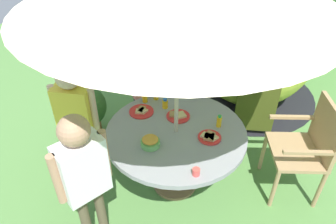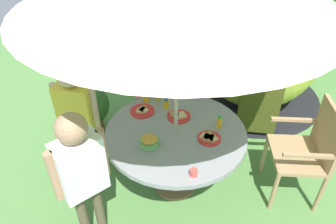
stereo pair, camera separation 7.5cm
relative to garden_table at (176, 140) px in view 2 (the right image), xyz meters
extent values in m
cube|color=#548442|center=(0.00, 0.00, -0.61)|extent=(10.00, 10.00, 0.02)
cylinder|color=brown|center=(0.00, 0.00, -0.58)|extent=(0.44, 0.44, 0.03)
cylinder|color=brown|center=(0.00, 0.00, -0.27)|extent=(0.11, 0.11, 0.65)
cylinder|color=gray|center=(0.00, 0.00, 0.08)|extent=(1.26, 1.26, 0.04)
cylinder|color=#B7AD8C|center=(0.00, 0.00, 0.46)|extent=(0.04, 0.04, 2.12)
cylinder|color=tan|center=(0.77, 0.53, -0.37)|extent=(0.04, 0.04, 0.46)
cylinder|color=tan|center=(0.93, 0.09, -0.37)|extent=(0.04, 0.04, 0.46)
cylinder|color=tan|center=(1.15, 0.68, -0.37)|extent=(0.04, 0.04, 0.46)
cylinder|color=tan|center=(1.32, 0.23, -0.37)|extent=(0.04, 0.04, 0.46)
cube|color=tan|center=(1.04, 0.38, -0.12)|extent=(0.60, 0.64, 0.04)
cube|color=tan|center=(1.23, 0.45, 0.14)|extent=(0.21, 0.50, 0.49)
cube|color=tan|center=(0.96, 0.61, 0.10)|extent=(0.43, 0.19, 0.03)
cube|color=tan|center=(1.12, 0.16, 0.10)|extent=(0.43, 0.19, 0.03)
ellipsoid|color=#B2C63F|center=(0.33, 1.95, 0.21)|extent=(2.08, 2.28, 1.62)
cylinder|color=black|center=(0.33, 1.95, -0.59)|extent=(2.41, 2.41, 0.01)
cube|color=#3E4516|center=(0.58, 1.05, -0.15)|extent=(0.45, 0.15, 0.73)
cylinder|color=brown|center=(-1.24, 0.35, -0.50)|extent=(0.29, 0.29, 0.19)
sphere|color=#33602D|center=(-1.24, 0.35, -0.20)|extent=(0.48, 0.48, 0.48)
cylinder|color=#3F3F47|center=(-0.04, 0.99, -0.29)|extent=(0.09, 0.09, 0.62)
cylinder|color=#3F3F47|center=(-0.03, 0.84, -0.29)|extent=(0.09, 0.09, 0.62)
cube|color=#99999E|center=(-0.04, 0.92, 0.29)|extent=(0.21, 0.37, 0.52)
cylinder|color=tan|center=(-0.05, 1.11, 0.31)|extent=(0.07, 0.07, 0.47)
cylinder|color=tan|center=(-0.03, 0.72, 0.31)|extent=(0.07, 0.07, 0.47)
sphere|color=tan|center=(-0.04, 0.92, 0.67)|extent=(0.23, 0.23, 0.23)
cylinder|color=#3F3F47|center=(-0.73, 0.66, -0.31)|extent=(0.08, 0.08, 0.58)
cylinder|color=#3F3F47|center=(-0.63, 0.57, -0.31)|extent=(0.08, 0.08, 0.58)
cube|color=#EA727F|center=(-0.68, 0.61, 0.22)|extent=(0.37, 0.36, 0.49)
cylinder|color=tan|center=(-0.82, 0.74, 0.25)|extent=(0.06, 0.06, 0.44)
cylinder|color=tan|center=(-0.54, 0.49, 0.25)|extent=(0.06, 0.06, 0.44)
sphere|color=tan|center=(-0.68, 0.61, 0.57)|extent=(0.22, 0.22, 0.22)
cylinder|color=#3F3F47|center=(-0.98, -0.21, -0.31)|extent=(0.08, 0.08, 0.57)
cylinder|color=#3F3F47|center=(-0.84, -0.18, -0.31)|extent=(0.08, 0.08, 0.57)
cube|color=yellow|center=(-0.91, -0.19, 0.21)|extent=(0.36, 0.25, 0.48)
cylinder|color=#D8B293|center=(-1.09, -0.23, 0.24)|extent=(0.06, 0.06, 0.43)
cylinder|color=#D8B293|center=(-0.73, -0.16, 0.24)|extent=(0.06, 0.06, 0.43)
sphere|color=#D8B293|center=(-0.91, -0.19, 0.56)|extent=(0.22, 0.22, 0.22)
cylinder|color=brown|center=(-0.45, -0.86, -0.30)|extent=(0.08, 0.08, 0.58)
cylinder|color=brown|center=(-0.38, -0.73, -0.30)|extent=(0.08, 0.08, 0.58)
cube|color=white|center=(-0.42, -0.79, 0.24)|extent=(0.32, 0.39, 0.49)
cylinder|color=tan|center=(-0.51, -0.96, 0.26)|extent=(0.06, 0.06, 0.44)
cylinder|color=tan|center=(-0.33, -0.63, 0.26)|extent=(0.06, 0.06, 0.44)
sphere|color=tan|center=(-0.42, -0.79, 0.59)|extent=(0.22, 0.22, 0.22)
cylinder|color=#66B259|center=(-0.13, -0.26, 0.13)|extent=(0.16, 0.16, 0.05)
ellipsoid|color=gold|center=(-0.13, -0.26, 0.17)|extent=(0.14, 0.14, 0.04)
cylinder|color=red|center=(-0.41, 0.14, 0.11)|extent=(0.24, 0.24, 0.01)
cube|color=tan|center=(-0.39, 0.14, 0.12)|extent=(0.09, 0.09, 0.02)
cube|color=#9E7547|center=(-0.42, 0.17, 0.12)|extent=(0.07, 0.07, 0.02)
cube|color=tan|center=(-0.42, 0.12, 0.12)|extent=(0.08, 0.08, 0.02)
cylinder|color=red|center=(-0.05, 0.20, 0.11)|extent=(0.22, 0.22, 0.01)
cube|color=tan|center=(-0.03, 0.21, 0.12)|extent=(0.13, 0.13, 0.02)
cube|color=#9E7547|center=(-0.10, 0.20, 0.12)|extent=(0.11, 0.11, 0.02)
cylinder|color=red|center=(0.30, 0.02, 0.11)|extent=(0.20, 0.20, 0.01)
cube|color=tan|center=(0.33, 0.01, 0.12)|extent=(0.10, 0.10, 0.02)
cube|color=#9E7547|center=(0.30, 0.05, 0.12)|extent=(0.08, 0.08, 0.02)
cube|color=tan|center=(0.27, 0.01, 0.12)|extent=(0.09, 0.09, 0.02)
cube|color=#9E7547|center=(0.30, 0.00, 0.12)|extent=(0.10, 0.10, 0.02)
cylinder|color=yellow|center=(-0.45, 0.31, 0.15)|extent=(0.05, 0.05, 0.10)
cylinder|color=red|center=(-0.45, 0.31, 0.21)|extent=(0.04, 0.04, 0.02)
cylinder|color=yellow|center=(-0.22, 0.29, 0.14)|extent=(0.06, 0.06, 0.09)
cylinder|color=blue|center=(-0.22, 0.29, 0.19)|extent=(0.04, 0.04, 0.02)
cylinder|color=yellow|center=(-0.37, 0.40, 0.16)|extent=(0.05, 0.05, 0.11)
cylinder|color=blue|center=(-0.37, 0.40, 0.22)|extent=(0.04, 0.04, 0.02)
cylinder|color=yellow|center=(0.34, 0.21, 0.15)|extent=(0.05, 0.05, 0.10)
cylinder|color=green|center=(0.34, 0.21, 0.21)|extent=(0.03, 0.03, 0.02)
cylinder|color=#E04C47|center=(0.32, -0.42, 0.13)|extent=(0.06, 0.06, 0.06)
camera|label=1|loc=(0.74, -2.03, 1.91)|focal=33.82mm
camera|label=2|loc=(0.81, -2.00, 1.91)|focal=33.82mm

